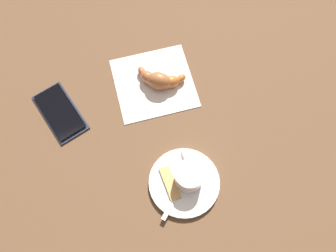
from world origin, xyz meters
The scene contains 8 objects.
ground_plane centered at (0.00, 0.00, 0.00)m, with size 1.80×1.80×0.00m, color brown.
saucer centered at (0.11, -0.03, 0.01)m, with size 0.14×0.14×0.01m, color white.
espresso_cup centered at (0.11, -0.02, 0.04)m, with size 0.08×0.06×0.05m.
teaspoon centered at (0.11, -0.03, 0.01)m, with size 0.09×0.11×0.01m.
sugar_packet centered at (0.10, -0.06, 0.01)m, with size 0.07×0.02×0.01m, color tan.
napkin centered at (-0.12, 0.00, 0.00)m, with size 0.17×0.17×0.00m, color silver.
croissant centered at (-0.12, 0.01, 0.02)m, with size 0.09×0.10×0.04m.
cell_phone centered at (-0.14, -0.22, 0.01)m, with size 0.15×0.09×0.01m.
Camera 1 is at (0.26, -0.13, 0.74)m, focal length 39.48 mm.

